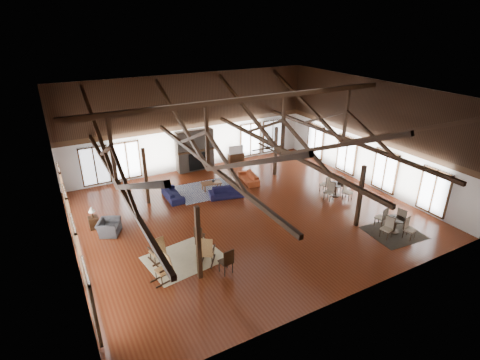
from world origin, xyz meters
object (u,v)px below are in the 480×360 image
sofa_orange (249,178)px  armchair (109,227)px  sofa_navy_left (173,194)px  coffee_table (211,183)px  cafe_table_far (336,187)px  tv_console (236,157)px  sofa_navy_front (226,192)px  cafe_table_near (395,223)px

sofa_orange → armchair: armchair is taller
sofa_navy_left → armchair: (-3.74, -2.04, 0.05)m
sofa_orange → coffee_table: bearing=-83.5°
sofa_orange → cafe_table_far: cafe_table_far is taller
tv_console → sofa_navy_front: bearing=-123.4°
coffee_table → armchair: armchair is taller
sofa_navy_front → armchair: armchair is taller
sofa_navy_front → cafe_table_far: 6.03m
sofa_navy_front → tv_console: 5.52m
sofa_navy_front → sofa_navy_left: size_ratio=0.99×
coffee_table → cafe_table_near: cafe_table_near is taller
sofa_navy_left → armchair: bearing=119.3°
cafe_table_near → tv_console: cafe_table_near is taller
sofa_navy_front → sofa_orange: bearing=42.5°
sofa_navy_left → cafe_table_far: cafe_table_far is taller
sofa_navy_front → sofa_navy_left: sofa_navy_left is taller
cafe_table_near → tv_console: (-2.10, 11.51, -0.22)m
armchair → tv_console: size_ratio=0.93×
coffee_table → armchair: (-6.05, -2.08, -0.05)m
coffee_table → cafe_table_far: cafe_table_far is taller
sofa_orange → sofa_navy_front: bearing=-51.8°
cafe_table_near → cafe_table_far: 4.19m
sofa_navy_front → sofa_navy_left: 2.91m
sofa_navy_front → tv_console: (3.04, 4.61, -0.00)m
cafe_table_near → armchair: bearing=152.1°
cafe_table_near → cafe_table_far: size_ratio=0.99×
cafe_table_far → tv_console: cafe_table_far is taller
sofa_navy_front → cafe_table_near: (5.15, -6.90, 0.22)m
sofa_orange → cafe_table_near: bearing=29.5°
tv_console → coffee_table: bearing=-135.3°
armchair → cafe_table_near: cafe_table_near is taller
sofa_orange → tv_console: tv_console is taller
sofa_orange → armchair: size_ratio=1.77×
sofa_navy_left → cafe_table_far: 8.93m
sofa_navy_front → cafe_table_near: cafe_table_near is taller
sofa_navy_front → coffee_table: size_ratio=1.55×
armchair → cafe_table_far: 11.90m
coffee_table → cafe_table_far: 6.96m
sofa_orange → cafe_table_near: 8.64m
sofa_navy_front → coffee_table: (-0.32, 1.28, 0.10)m
sofa_navy_front → sofa_orange: sofa_navy_front is taller
sofa_orange → coffee_table: (-2.42, 0.10, 0.11)m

